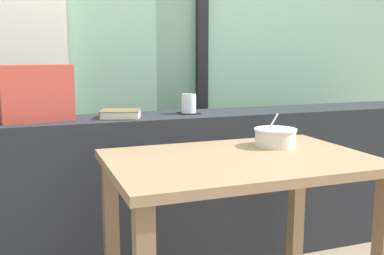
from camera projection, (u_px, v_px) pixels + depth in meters
name	position (u px, v px, depth m)	size (l,w,h in m)	color
outdoor_backdrop	(163.00, 9.00, 2.84)	(4.80, 0.08, 2.80)	#84B293
curtain_left_panel	(14.00, 29.00, 2.47)	(0.56, 0.06, 2.50)	silver
window_divider_post	(202.00, 25.00, 2.88)	(0.07, 0.05, 2.60)	black
dark_console_ledge	(198.00, 187.00, 2.42)	(2.80, 0.34, 0.81)	#23262B
breakfast_table	(239.00, 187.00, 1.77)	(1.02, 0.68, 0.72)	#826849
coaster_square	(189.00, 113.00, 2.34)	(0.10, 0.10, 0.01)	black
juice_glass	(189.00, 104.00, 2.33)	(0.08, 0.08, 0.10)	white
closed_book	(120.00, 114.00, 2.18)	(0.23, 0.20, 0.04)	brown
throw_pillow	(36.00, 93.00, 2.06)	(0.32, 0.14, 0.26)	#B74233
soup_bowl	(275.00, 137.00, 1.95)	(0.19, 0.19, 0.15)	silver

